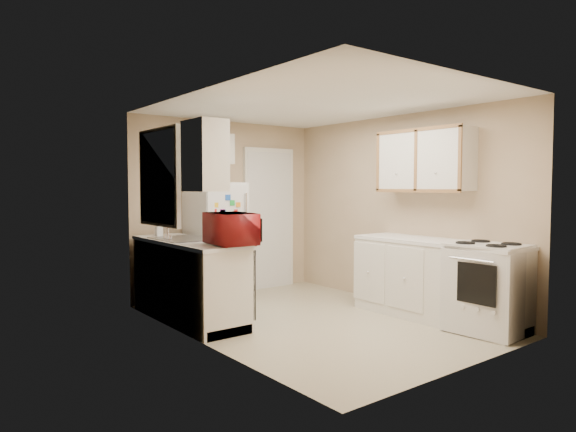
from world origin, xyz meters
TOP-DOWN VIEW (x-y plane):
  - floor at (0.00, 0.00)m, footprint 3.80×3.80m
  - ceiling at (0.00, 0.00)m, footprint 3.80×3.80m
  - wall_left at (-1.40, 0.00)m, footprint 3.80×3.80m
  - wall_right at (1.40, 0.00)m, footprint 3.80×3.80m
  - wall_back at (0.00, 1.90)m, footprint 2.80×2.80m
  - wall_front at (0.00, -1.90)m, footprint 2.80×2.80m
  - left_counter at (-1.10, 0.90)m, footprint 0.60×1.80m
  - dishwasher at (-0.81, 0.30)m, footprint 0.03×0.58m
  - sink at (-1.10, 1.05)m, footprint 0.54×0.74m
  - microwave at (-0.95, 0.22)m, footprint 0.63×0.40m
  - soap_bottle at (-1.15, 1.58)m, footprint 0.08×0.08m
  - window_blinds at (-1.36, 1.05)m, footprint 0.10×0.98m
  - upper_cabinet_left at (-1.25, 0.22)m, footprint 0.30×0.45m
  - refrigerator at (-0.36, 1.59)m, footprint 0.66×0.65m
  - cabinet_over_fridge at (-0.40, 1.75)m, footprint 0.70×0.30m
  - interior_door at (0.70, 1.86)m, footprint 0.86×0.06m
  - right_counter at (1.10, -0.80)m, footprint 0.60×2.00m
  - stove at (1.08, -1.44)m, footprint 0.64×0.76m
  - upper_cabinet_right at (1.25, -0.50)m, footprint 0.30×1.20m

SIDE VIEW (x-z plane):
  - floor at x=0.00m, z-range 0.00..0.00m
  - stove at x=1.08m, z-range 0.00..0.88m
  - left_counter at x=-1.10m, z-range 0.00..0.90m
  - right_counter at x=1.10m, z-range 0.00..0.90m
  - dishwasher at x=-0.81m, z-range 0.13..0.85m
  - refrigerator at x=-0.36m, z-range 0.00..1.55m
  - sink at x=-1.10m, z-range 0.78..0.94m
  - soap_bottle at x=-1.15m, z-range 0.92..1.08m
  - interior_door at x=0.70m, z-range -0.02..2.06m
  - microwave at x=-0.95m, z-range 0.85..1.25m
  - wall_left at x=-1.40m, z-range 1.20..1.20m
  - wall_right at x=1.40m, z-range 1.20..1.20m
  - wall_back at x=0.00m, z-range 1.20..1.20m
  - wall_front at x=0.00m, z-range 1.20..1.20m
  - window_blinds at x=-1.36m, z-range 1.06..2.14m
  - upper_cabinet_left at x=-1.25m, z-range 1.45..2.15m
  - upper_cabinet_right at x=1.25m, z-range 1.45..2.15m
  - cabinet_over_fridge at x=-0.40m, z-range 1.80..2.20m
  - ceiling at x=0.00m, z-range 2.40..2.40m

